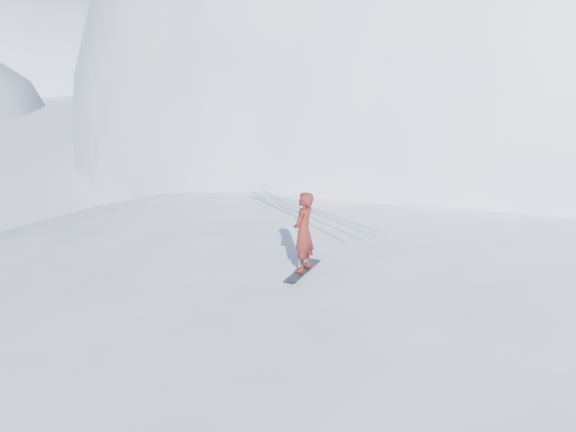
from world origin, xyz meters
name	(u,v)px	position (x,y,z in m)	size (l,w,h in m)	color
ground	(444,362)	(0.00, 0.00, 0.00)	(400.00, 400.00, 0.00)	white
near_ridge	(411,305)	(1.00, 3.00, 0.00)	(36.00, 28.00, 4.80)	white
summit_peak	(472,137)	(22.00, 26.00, 0.00)	(60.00, 56.00, 56.00)	white
peak_shoulder	(381,165)	(10.00, 20.00, 0.00)	(28.00, 24.00, 18.00)	white
wind_bumps	(381,327)	(-0.56, 2.12, 0.00)	(16.00, 14.40, 1.00)	white
snowboard	(303,270)	(-3.22, 1.57, 2.41)	(1.52, 0.28, 0.03)	black
snowboarder	(303,232)	(-3.22, 1.57, 3.40)	(0.71, 0.47, 1.96)	maroon
board_tracks	(306,211)	(-1.28, 5.85, 2.42)	(2.34, 5.95, 0.04)	silver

